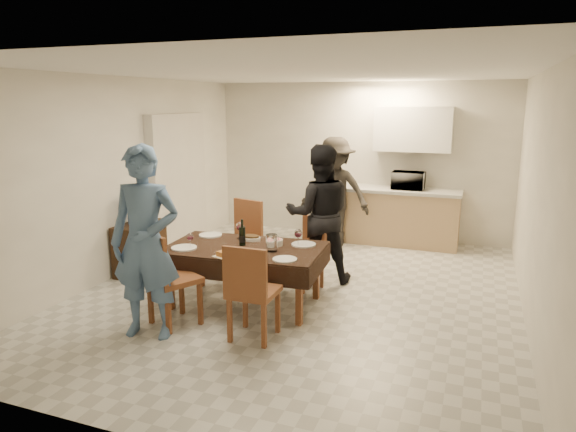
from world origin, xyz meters
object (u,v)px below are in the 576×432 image
object	(u,v)px
console	(140,248)
dining_table	(245,249)
water_pitcher	(272,243)
person_far	(319,214)
microwave	(408,181)
person_kitchen	(335,192)
wine_bottle	(242,232)
savoury_tart	(238,255)
person_near	(146,243)
water_jug	(137,209)

from	to	relation	value
console	dining_table	bearing A→B (deg)	-15.55
water_pitcher	person_far	world-z (taller)	person_far
microwave	person_kitchen	xyz separation A→B (m)	(-1.08, -0.45, -0.18)
wine_bottle	person_far	world-z (taller)	person_far
person_kitchen	console	bearing A→B (deg)	-132.61
water_pitcher	person_kitchen	xyz separation A→B (m)	(-0.07, 2.81, 0.10)
savoury_tart	water_pitcher	bearing A→B (deg)	52.85
savoury_tart	person_kitchen	xyz separation A→B (m)	(0.18, 3.14, 0.16)
person_near	water_jug	bearing A→B (deg)	116.98
water_pitcher	person_near	world-z (taller)	person_near
wine_bottle	water_pitcher	distance (m)	0.42
dining_table	wine_bottle	bearing A→B (deg)	130.93
water_jug	person_far	world-z (taller)	person_far
console	savoury_tart	distance (m)	2.13
console	wine_bottle	world-z (taller)	wine_bottle
water_jug	person_kitchen	distance (m)	3.07
dining_table	person_far	distance (m)	1.21
dining_table	person_far	size ratio (longest dim) A/B	1.03
wine_bottle	water_pitcher	bearing A→B (deg)	-14.04
wine_bottle	person_far	distance (m)	1.17
console	person_far	world-z (taller)	person_far
console	microwave	distance (m)	4.23
console	savoury_tart	xyz separation A→B (m)	(1.90, -0.88, 0.36)
savoury_tart	person_near	bearing A→B (deg)	-134.13
wine_bottle	savoury_tart	xyz separation A→B (m)	(0.15, -0.43, -0.12)
water_jug	water_pitcher	distance (m)	2.22
dining_table	water_pitcher	world-z (taller)	water_pitcher
water_jug	wine_bottle	size ratio (longest dim) A/B	1.29
console	microwave	bearing A→B (deg)	40.59
microwave	person_kitchen	distance (m)	1.19
microwave	person_near	bearing A→B (deg)	65.83
water_pitcher	person_kitchen	world-z (taller)	person_kitchen
console	microwave	size ratio (longest dim) A/B	1.48
microwave	person_kitchen	bearing A→B (deg)	22.54
microwave	savoury_tart	bearing A→B (deg)	70.63
console	person_near	distance (m)	2.08
water_jug	person_near	bearing A→B (deg)	-51.11
savoury_tart	microwave	distance (m)	3.82
wine_bottle	savoury_tart	bearing A→B (deg)	-70.77
person_near	person_kitchen	size ratio (longest dim) A/B	1.09
water_jug	savoury_tart	distance (m)	2.10
water_pitcher	microwave	bearing A→B (deg)	72.75
console	wine_bottle	bearing A→B (deg)	-14.45
console	person_kitchen	distance (m)	3.12
person_near	person_far	world-z (taller)	person_near
console	water_jug	bearing A→B (deg)	-90.00
console	person_near	xyz separation A→B (m)	(1.25, -1.55, 0.60)
water_jug	microwave	world-z (taller)	microwave
microwave	water_jug	bearing A→B (deg)	40.59
console	person_far	distance (m)	2.47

